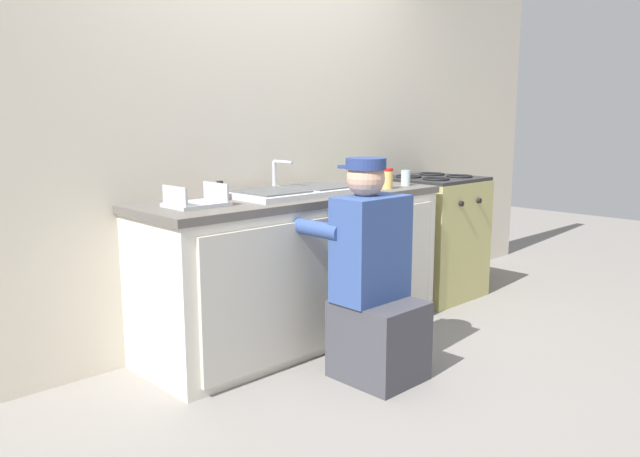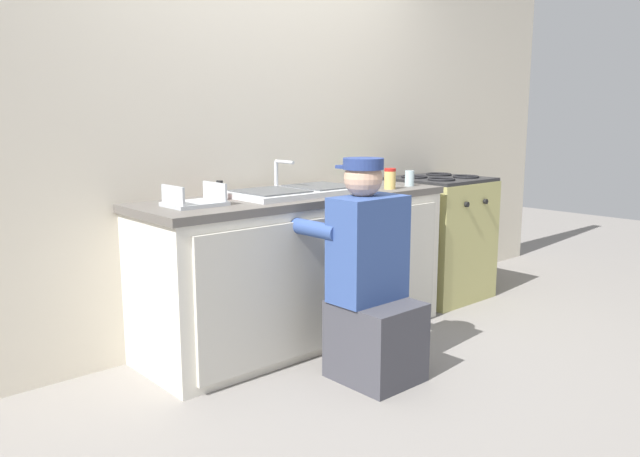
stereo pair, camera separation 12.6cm
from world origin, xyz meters
TOP-DOWN VIEW (x-y plane):
  - ground_plane at (0.00, 0.00)m, footprint 12.00×12.00m
  - back_wall at (0.00, 0.65)m, footprint 6.00×0.10m
  - counter_cabinet at (0.00, 0.29)m, footprint 1.89×0.62m
  - countertop at (0.00, 0.30)m, footprint 1.93×0.62m
  - sink_double_basin at (0.00, 0.30)m, footprint 0.80×0.44m
  - stove_range at (1.33, 0.30)m, footprint 0.63×0.62m
  - plumber_person at (-0.09, -0.37)m, footprint 0.42×0.61m
  - spice_bottle_red at (-0.47, 0.38)m, footprint 0.04×0.04m
  - cell_phone at (0.70, 0.45)m, footprint 0.07×0.14m
  - water_glass at (0.82, 0.16)m, footprint 0.06×0.06m
  - dish_rack_tray at (-0.68, 0.28)m, footprint 0.28×0.22m
  - condiment_jar at (0.60, 0.12)m, footprint 0.07×0.07m

SIDE VIEW (x-z plane):
  - ground_plane at x=0.00m, z-range 0.00..0.00m
  - counter_cabinet at x=0.00m, z-range 0.00..0.82m
  - stove_range at x=1.33m, z-range 0.00..0.88m
  - plumber_person at x=-0.09m, z-range -0.09..1.01m
  - countertop at x=0.00m, z-range 0.82..0.86m
  - cell_phone at x=0.70m, z-range 0.86..0.88m
  - sink_double_basin at x=0.00m, z-range 0.79..0.98m
  - dish_rack_tray at x=-0.68m, z-range 0.83..0.94m
  - water_glass at x=0.82m, z-range 0.86..0.96m
  - spice_bottle_red at x=-0.47m, z-range 0.86..0.97m
  - condiment_jar at x=0.60m, z-range 0.86..0.99m
  - back_wall at x=0.00m, z-range 0.00..2.50m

